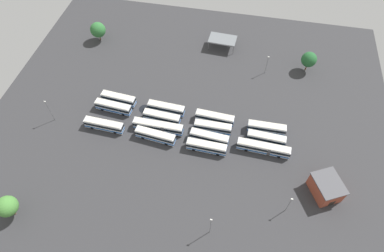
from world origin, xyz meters
TOP-DOWN VIEW (x-y plane):
  - ground_plane at (0.00, 0.00)m, footprint 130.09×130.09m
  - bus_row0_slot0 at (-24.97, -4.55)m, footprint 11.88×2.64m
  - bus_row0_slot1 at (-25.11, -0.53)m, footprint 11.81×3.11m
  - bus_row0_slot2 at (-24.58, 3.17)m, footprint 15.95×3.16m
  - bus_row1_slot0 at (-8.41, -5.30)m, footprint 12.49×3.22m
  - bus_row1_slot1 at (-8.39, -1.50)m, footprint 11.68×2.58m
  - bus_row1_slot2 at (-7.97, 2.54)m, footprint 12.08×3.47m
  - bus_row1_slot3 at (-7.70, 6.08)m, footprint 12.16×2.87m
  - bus_row2_slot0 at (7.86, -6.10)m, footprint 12.31×3.20m
  - bus_row2_slot1 at (8.34, -2.20)m, footprint 12.08×3.25m
  - bus_row2_slot2 at (8.49, 1.60)m, footprint 15.89×2.69m
  - bus_row2_slot3 at (8.44, 5.19)m, footprint 12.77×3.82m
  - bus_row3_slot0 at (24.53, -6.98)m, footprint 11.86×3.52m
  - bus_row3_slot1 at (25.07, -3.21)m, footprint 12.26×3.48m
  - bus_row3_slot3 at (25.43, 4.42)m, footprint 12.68×3.04m
  - depot_building at (-42.14, 13.30)m, footprint 10.14×10.82m
  - maintenance_shelter at (-5.53, -42.03)m, footprint 10.66×6.89m
  - lamp_post_far_corner at (-32.00, 20.75)m, footprint 0.56×0.28m
  - lamp_post_by_building at (-12.86, 30.62)m, footprint 0.56×0.28m
  - lamp_post_near_entrance at (42.78, 4.36)m, footprint 0.56×0.28m
  - lamp_post_mid_lot at (-22.97, -31.02)m, footprint 0.56×0.28m
  - tree_east_edge at (-37.44, -35.45)m, footprint 5.45×5.45m
  - tree_north_edge at (39.10, 36.12)m, footprint 5.53×5.53m
  - tree_northwest at (42.62, -36.78)m, footprint 5.87×5.87m
  - puddle_front_lane at (-28.10, -7.06)m, footprint 3.08×3.08m
  - puddle_near_shelter at (15.33, -5.76)m, footprint 3.79×3.79m

SIDE VIEW (x-z plane):
  - ground_plane at x=0.00m, z-range 0.00..0.00m
  - puddle_front_lane at x=-28.10m, z-range 0.00..0.01m
  - puddle_near_shelter at x=15.33m, z-range 0.00..0.01m
  - bus_row1_slot1 at x=-8.39m, z-range 0.10..3.55m
  - bus_row3_slot0 at x=24.53m, z-range 0.10..3.55m
  - bus_row0_slot1 at x=-25.11m, z-range 0.10..3.55m
  - bus_row0_slot0 at x=-24.97m, z-range 0.10..3.55m
  - bus_row1_slot2 at x=-7.97m, z-range 0.10..3.55m
  - bus_row2_slot1 at x=8.34m, z-range 0.10..3.55m
  - bus_row1_slot3 at x=-7.70m, z-range 0.10..3.55m
  - bus_row3_slot1 at x=25.07m, z-range 0.10..3.55m
  - bus_row2_slot0 at x=7.86m, z-range 0.10..3.55m
  - bus_row1_slot0 at x=-8.41m, z-range 0.10..3.55m
  - bus_row2_slot3 at x=8.44m, z-range 0.10..3.55m
  - bus_row3_slot3 at x=25.43m, z-range 0.10..3.55m
  - bus_row0_slot2 at x=-24.58m, z-range 0.10..3.55m
  - bus_row2_slot2 at x=8.49m, z-range 0.10..3.55m
  - depot_building at x=-42.14m, z-range 0.02..5.59m
  - maintenance_shelter at x=-5.53m, z-range 1.82..5.85m
  - lamp_post_far_corner at x=-32.00m, z-range 0.41..7.73m
  - lamp_post_mid_lot at x=-22.97m, z-range 0.41..8.10m
  - tree_northwest at x=42.62m, z-range 0.93..8.69m
  - lamp_post_by_building at x=-12.86m, z-range 0.42..9.22m
  - tree_east_edge at x=-37.44m, z-range 1.14..8.90m
  - lamp_post_near_entrance at x=42.78m, z-range 0.42..9.66m
  - tree_north_edge at x=39.10m, z-range 1.15..8.99m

